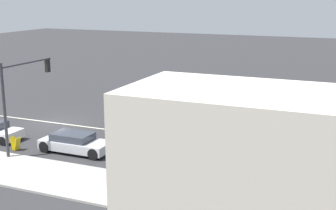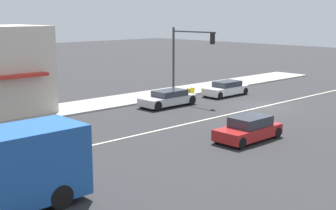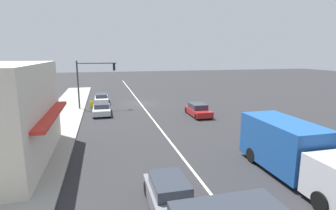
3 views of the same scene
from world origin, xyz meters
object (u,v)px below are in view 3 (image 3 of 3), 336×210
van_white (102,99)px  hatchback_red (198,110)px  delivery_truck (293,150)px  pedestrian (42,127)px  suv_grey (170,196)px  warning_aframe_sign (92,104)px  sedan_silver (102,109)px  traffic_signal_main (90,76)px

van_white → hatchback_red: 14.20m
van_white → delivery_truck: bearing=112.2°
pedestrian → suv_grey: pedestrian is taller
van_white → hatchback_red: bearing=134.8°
delivery_truck → suv_grey: 7.39m
warning_aframe_sign → sedan_silver: bearing=107.8°
warning_aframe_sign → hatchback_red: (-11.16, 7.01, 0.19)m
traffic_signal_main → warning_aframe_sign: size_ratio=6.69×
pedestrian → delivery_truck: bearing=145.3°
suv_grey → pedestrian: bearing=-57.6°
pedestrian → van_white: size_ratio=0.41×
warning_aframe_sign → hatchback_red: hatchback_red is taller
suv_grey → sedan_silver: bearing=-81.7°
delivery_truck → van_white: delivery_truck is taller
pedestrian → delivery_truck: delivery_truck is taller
pedestrian → traffic_signal_main: bearing=-107.3°
warning_aframe_sign → hatchback_red: size_ratio=0.21×
traffic_signal_main → van_white: traffic_signal_main is taller
warning_aframe_sign → van_white: (-1.16, -3.07, 0.16)m
hatchback_red → delivery_truck: bearing=90.0°
traffic_signal_main → pedestrian: size_ratio=3.32×
pedestrian → suv_grey: bearing=122.4°
traffic_signal_main → van_white: bearing=-107.0°
traffic_signal_main → delivery_truck: 23.71m
hatchback_red → sedan_silver: (10.00, -3.39, -0.03)m
delivery_truck → traffic_signal_main: bearing=-61.9°
traffic_signal_main → suv_grey: bearing=100.0°
traffic_signal_main → hatchback_red: size_ratio=1.40×
delivery_truck → hatchback_red: (0.00, -14.40, -0.85)m
van_white → warning_aframe_sign: bearing=69.3°
van_white → suv_grey: (-2.80, 25.94, 0.06)m
traffic_signal_main → pedestrian: (3.35, 10.78, -2.89)m
warning_aframe_sign → delivery_truck: bearing=117.5°
traffic_signal_main → delivery_truck: size_ratio=0.75×
sedan_silver → suv_grey: suv_grey is taller
traffic_signal_main → pedestrian: 11.65m
pedestrian → sedan_silver: (-4.48, -7.77, -0.42)m
delivery_truck → suv_grey: size_ratio=1.94×
pedestrian → suv_grey: (-7.28, 11.48, -0.36)m
traffic_signal_main → warning_aframe_sign: bearing=-86.4°
traffic_signal_main → hatchback_red: 13.25m
traffic_signal_main → hatchback_red: traffic_signal_main is taller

